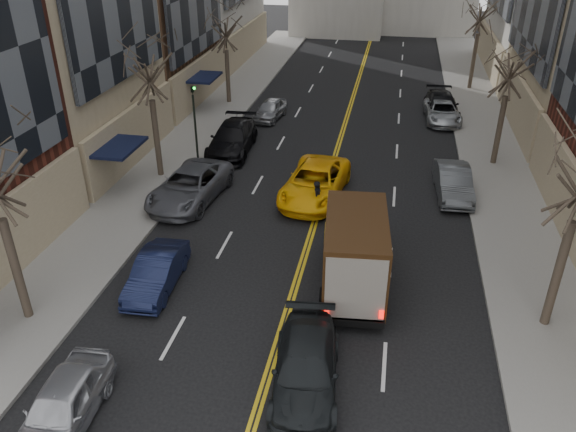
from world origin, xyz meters
name	(u,v)px	position (x,y,z in m)	size (l,w,h in m)	color
sidewalk_left	(200,130)	(-9.00, 27.00, 0.07)	(4.00, 66.00, 0.15)	slate
sidewalk_right	(492,150)	(9.00, 27.00, 0.07)	(4.00, 66.00, 0.15)	slate
tree_lf_mid	(146,51)	(-8.80, 20.00, 6.60)	(3.20, 3.20, 8.91)	#382D23
tree_lf_far	(225,18)	(-8.80, 33.00, 6.02)	(3.20, 3.20, 8.12)	#382D23
tree_rt_mid	(514,53)	(8.80, 25.00, 6.17)	(3.20, 3.20, 8.32)	#382D23
traffic_signal	(194,116)	(-7.39, 22.00, 2.82)	(0.29, 0.26, 4.70)	black
ups_truck	(355,250)	(2.13, 12.09, 1.59)	(2.76, 5.93, 3.15)	black
observer_sedan	(306,368)	(1.20, 6.73, 0.69)	(2.40, 4.93, 1.38)	black
taxi	(315,182)	(-0.39, 19.19, 0.81)	(2.68, 5.81, 1.61)	#FFB70A
pedestrian	(318,198)	(0.00, 17.46, 0.84)	(0.61, 0.40, 1.68)	black
parked_lf_a	(63,406)	(-5.10, 4.06, 0.70)	(1.64, 4.09, 1.39)	#B7B9C0
parked_lf_b	(157,272)	(-5.10, 10.63, 0.66)	(1.41, 4.03, 1.33)	#101633
parked_lf_c	(190,186)	(-6.30, 17.69, 0.79)	(2.62, 5.67, 1.58)	#55565D
parked_lf_d	(232,139)	(-6.01, 24.13, 0.81)	(2.27, 5.58, 1.62)	black
parked_lf_e	(270,110)	(-5.10, 30.27, 0.64)	(1.50, 3.74, 1.27)	#9A9DA1
parked_rt_a	(453,182)	(6.30, 20.65, 0.73)	(1.55, 4.44, 1.46)	#494C50
parked_rt_b	(442,112)	(6.30, 31.94, 0.66)	(2.19, 4.76, 1.32)	#ABAFB3
parked_rt_c	(442,105)	(6.30, 33.11, 0.75)	(2.10, 5.16, 1.50)	black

